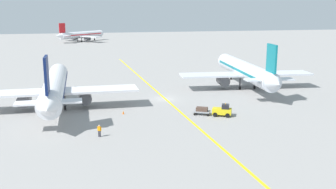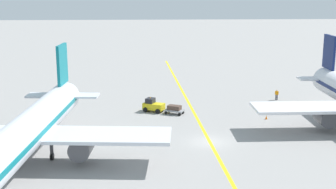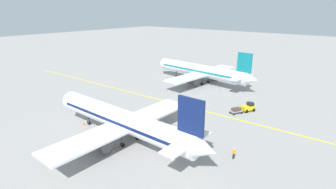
# 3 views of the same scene
# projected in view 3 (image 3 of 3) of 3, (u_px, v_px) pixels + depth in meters

# --- Properties ---
(ground_plane) EXTENTS (400.00, 400.00, 0.00)m
(ground_plane) POSITION_uv_depth(u_px,v_px,m) (180.00, 105.00, 60.78)
(ground_plane) COLOR gray
(apron_yellow_centreline) EXTENTS (5.34, 119.91, 0.01)m
(apron_yellow_centreline) POSITION_uv_depth(u_px,v_px,m) (180.00, 105.00, 60.78)
(apron_yellow_centreline) COLOR yellow
(apron_yellow_centreline) RESTS_ON ground
(airplane_at_gate) EXTENTS (28.02, 35.41, 10.60)m
(airplane_at_gate) POSITION_uv_depth(u_px,v_px,m) (123.00, 120.00, 43.33)
(airplane_at_gate) COLOR white
(airplane_at_gate) RESTS_ON ground
(airplane_adjacent_stand) EXTENTS (28.33, 35.55, 10.60)m
(airplane_adjacent_stand) POSITION_uv_depth(u_px,v_px,m) (201.00, 71.00, 77.37)
(airplane_adjacent_stand) COLOR silver
(airplane_adjacent_stand) RESTS_ON ground
(baggage_tug_white) EXTENTS (3.35, 2.74, 2.11)m
(baggage_tug_white) POSITION_uv_depth(u_px,v_px,m) (248.00, 107.00, 56.90)
(baggage_tug_white) COLOR gold
(baggage_tug_white) RESTS_ON ground
(baggage_cart_trailing) EXTENTS (2.95, 2.40, 1.24)m
(baggage_cart_trailing) POSITION_uv_depth(u_px,v_px,m) (236.00, 110.00, 55.64)
(baggage_cart_trailing) COLOR gray
(baggage_cart_trailing) RESTS_ON ground
(ground_crew_worker) EXTENTS (0.53, 0.36, 1.68)m
(ground_crew_worker) POSITION_uv_depth(u_px,v_px,m) (234.00, 153.00, 38.77)
(ground_crew_worker) COLOR #23232D
(ground_crew_worker) RESTS_ON ground
(traffic_cone_near_nose) EXTENTS (0.32, 0.32, 0.55)m
(traffic_cone_near_nose) POSITION_uv_depth(u_px,v_px,m) (84.00, 124.00, 50.30)
(traffic_cone_near_nose) COLOR orange
(traffic_cone_near_nose) RESTS_ON ground
(traffic_cone_mid_apron) EXTENTS (0.32, 0.32, 0.55)m
(traffic_cone_mid_apron) POSITION_uv_depth(u_px,v_px,m) (191.00, 127.00, 48.67)
(traffic_cone_mid_apron) COLOR orange
(traffic_cone_mid_apron) RESTS_ON ground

